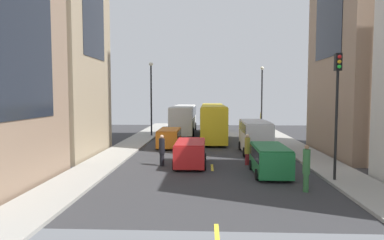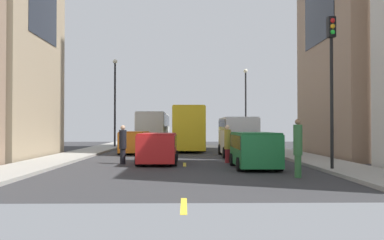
# 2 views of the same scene
# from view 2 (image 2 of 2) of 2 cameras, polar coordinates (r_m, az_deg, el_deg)

# --- Properties ---
(ground_plane) EXTENTS (41.32, 41.32, 0.00)m
(ground_plane) POSITION_cam_2_polar(r_m,az_deg,el_deg) (30.71, -1.04, -4.68)
(ground_plane) COLOR #333335
(sidewalk_west) EXTENTS (2.63, 44.00, 0.15)m
(sidewalk_west) POSITION_cam_2_polar(r_m,az_deg,el_deg) (31.58, -14.53, -4.41)
(sidewalk_west) COLOR #9E9B93
(sidewalk_west) RESTS_ON ground
(sidewalk_east) EXTENTS (2.63, 44.00, 0.15)m
(sidewalk_east) POSITION_cam_2_polar(r_m,az_deg,el_deg) (31.56, 12.46, -4.43)
(sidewalk_east) COLOR #9E9B93
(sidewalk_east) RESTS_ON ground
(lane_stripe_0) EXTENTS (0.16, 2.00, 0.01)m
(lane_stripe_0) POSITION_cam_2_polar(r_m,az_deg,el_deg) (9.84, -1.22, -12.50)
(lane_stripe_0) COLOR yellow
(lane_stripe_0) RESTS_ON ground
(lane_stripe_1) EXTENTS (0.16, 2.00, 0.01)m
(lane_stripe_1) POSITION_cam_2_polar(r_m,az_deg,el_deg) (20.24, -1.08, -6.57)
(lane_stripe_1) COLOR yellow
(lane_stripe_1) RESTS_ON ground
(lane_stripe_2) EXTENTS (0.16, 2.00, 0.01)m
(lane_stripe_2) POSITION_cam_2_polar(r_m,az_deg,el_deg) (30.71, -1.04, -4.67)
(lane_stripe_2) COLOR yellow
(lane_stripe_2) RESTS_ON ground
(lane_stripe_3) EXTENTS (0.16, 2.00, 0.01)m
(lane_stripe_3) POSITION_cam_2_polar(r_m,az_deg,el_deg) (41.19, -1.02, -3.74)
(lane_stripe_3) COLOR yellow
(lane_stripe_3) RESTS_ON ground
(lane_stripe_4) EXTENTS (0.16, 2.00, 0.01)m
(lane_stripe_4) POSITION_cam_2_polar(r_m,az_deg,el_deg) (51.68, -1.01, -3.19)
(lane_stripe_4) COLOR yellow
(lane_stripe_4) RESTS_ON ground
(city_bus_white) EXTENTS (2.80, 12.08, 3.35)m
(city_bus_white) POSITION_cam_2_polar(r_m,az_deg,el_deg) (40.38, -5.54, -0.95)
(city_bus_white) COLOR silver
(city_bus_white) RESTS_ON ground
(streetcar_yellow) EXTENTS (2.70, 14.68, 3.59)m
(streetcar_yellow) POSITION_cam_2_polar(r_m,az_deg,el_deg) (35.41, -0.55, -0.76)
(streetcar_yellow) COLOR yellow
(streetcar_yellow) RESTS_ON ground
(delivery_van_white) EXTENTS (2.25, 5.35, 2.58)m
(delivery_van_white) POSITION_cam_2_polar(r_m,az_deg,el_deg) (25.97, 6.70, -2.01)
(delivery_van_white) COLOR white
(delivery_van_white) RESTS_ON ground
(car_red_0) EXTENTS (2.07, 4.09, 1.63)m
(car_red_0) POSITION_cam_2_polar(r_m,az_deg,el_deg) (20.74, -5.04, -3.80)
(car_red_0) COLOR red
(car_red_0) RESTS_ON ground
(car_green_1) EXTENTS (2.03, 4.09, 1.70)m
(car_green_1) POSITION_cam_2_polar(r_m,az_deg,el_deg) (18.64, 9.17, -3.96)
(car_green_1) COLOR #1E7238
(car_green_1) RESTS_ON ground
(car_orange_2) EXTENTS (1.97, 4.28, 1.63)m
(car_orange_2) POSITION_cam_2_polar(r_m,az_deg,el_deg) (28.79, -8.44, -3.01)
(car_orange_2) COLOR orange
(car_orange_2) RESTS_ON ground
(pedestrian_crossing_near) EXTENTS (0.29, 0.29, 2.11)m
(pedestrian_crossing_near) POSITION_cam_2_polar(r_m,az_deg,el_deg) (48.28, 7.88, -1.80)
(pedestrian_crossing_near) COLOR #336B38
(pedestrian_crossing_near) RESTS_ON ground
(pedestrian_crossing_mid) EXTENTS (0.34, 0.34, 2.27)m
(pedestrian_crossing_mid) POSITION_cam_2_polar(r_m,az_deg,el_deg) (15.55, 15.32, -3.76)
(pedestrian_crossing_mid) COLOR #336B38
(pedestrian_crossing_mid) RESTS_ON ground
(pedestrian_waiting_curb) EXTENTS (0.38, 0.38, 2.05)m
(pedestrian_waiting_curb) POSITION_cam_2_polar(r_m,az_deg,el_deg) (20.85, -10.15, -3.43)
(pedestrian_waiting_curb) COLOR black
(pedestrian_waiting_curb) RESTS_ON ground
(pedestrian_walking_far) EXTENTS (0.36, 0.36, 2.06)m
(pedestrian_walking_far) POSITION_cam_2_polar(r_m,az_deg,el_deg) (21.27, 5.25, -3.37)
(pedestrian_walking_far) COLOR maroon
(pedestrian_walking_far) RESTS_ON ground
(traffic_light_near_corner) EXTENTS (0.32, 0.44, 6.63)m
(traffic_light_near_corner) POSITION_cam_2_polar(r_m,az_deg,el_deg) (18.14, 19.86, 7.72)
(traffic_light_near_corner) COLOR black
(traffic_light_near_corner) RESTS_ON ground
(streetlamp_near) EXTENTS (0.44, 0.44, 8.13)m
(streetlamp_near) POSITION_cam_2_polar(r_m,az_deg,el_deg) (36.79, -11.28, 3.80)
(streetlamp_near) COLOR black
(streetlamp_near) RESTS_ON ground
(streetlamp_far) EXTENTS (0.44, 0.44, 8.08)m
(streetlamp_far) POSITION_cam_2_polar(r_m,az_deg,el_deg) (42.15, 7.91, 3.14)
(streetlamp_far) COLOR black
(streetlamp_far) RESTS_ON ground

